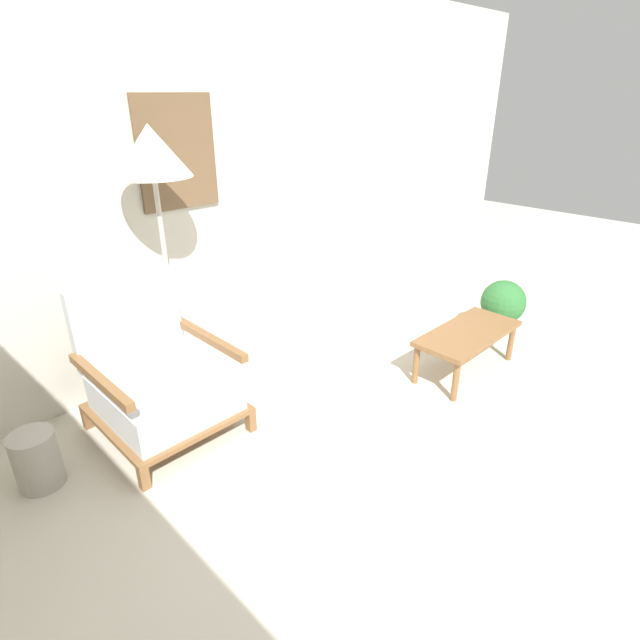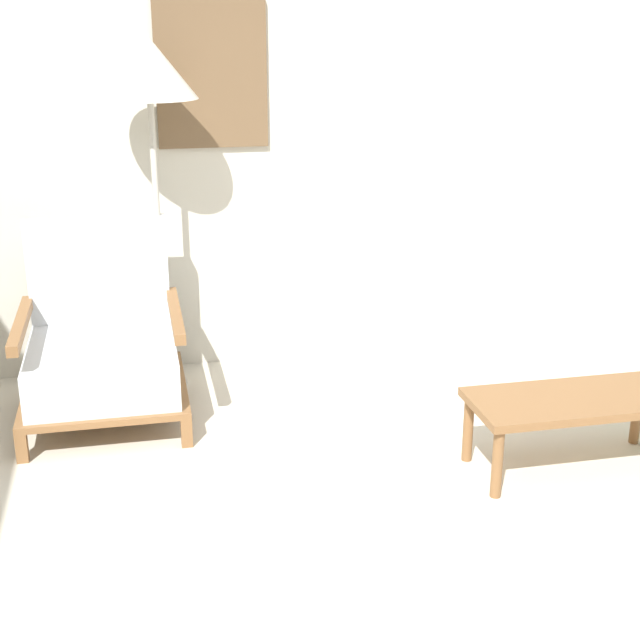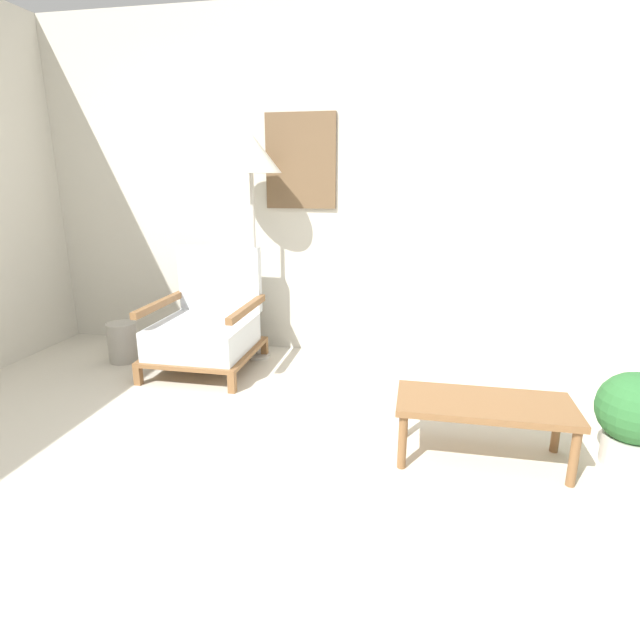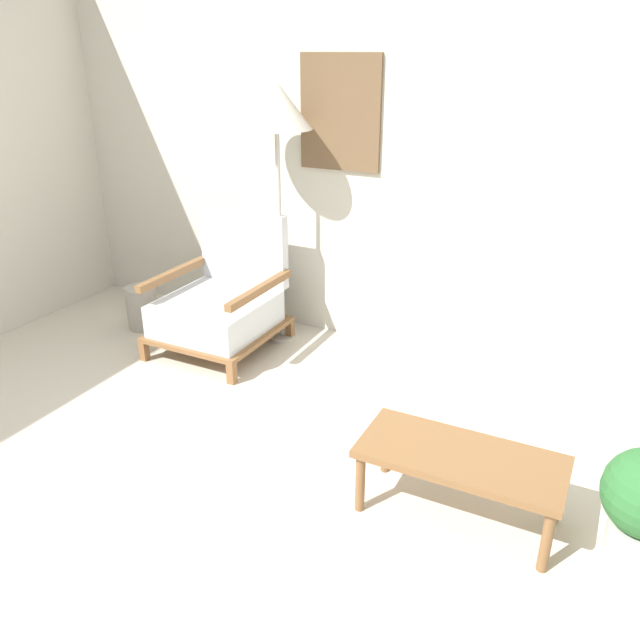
{
  "view_description": "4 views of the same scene",
  "coord_description": "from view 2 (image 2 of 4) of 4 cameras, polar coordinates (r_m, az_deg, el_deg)",
  "views": [
    {
      "loc": [
        -2.05,
        -0.88,
        1.92
      ],
      "look_at": [
        0.04,
        1.22,
        0.55
      ],
      "focal_mm": 28.0,
      "sensor_mm": 36.0,
      "label": 1
    },
    {
      "loc": [
        -0.74,
        -2.44,
        1.83
      ],
      "look_at": [
        0.04,
        1.22,
        0.55
      ],
      "focal_mm": 50.0,
      "sensor_mm": 36.0,
      "label": 2
    },
    {
      "loc": [
        0.64,
        -1.78,
        1.42
      ],
      "look_at": [
        0.04,
        1.22,
        0.55
      ],
      "focal_mm": 28.0,
      "sensor_mm": 36.0,
      "label": 3
    },
    {
      "loc": [
        1.47,
        -1.6,
        1.93
      ],
      "look_at": [
        0.04,
        1.22,
        0.55
      ],
      "focal_mm": 35.0,
      "sensor_mm": 36.0,
      "label": 4
    }
  ],
  "objects": [
    {
      "name": "coffee_table",
      "position": [
        3.88,
        15.97,
        -5.33
      ],
      "size": [
        0.88,
        0.4,
        0.33
      ],
      "color": "brown",
      "rests_on": "ground_plane"
    },
    {
      "name": "wall_back",
      "position": [
        4.76,
        -3.19,
        13.08
      ],
      "size": [
        8.0,
        0.09,
        2.7
      ],
      "color": "beige",
      "rests_on": "ground_plane"
    },
    {
      "name": "ground_plane",
      "position": [
        3.14,
        4.1,
        -16.88
      ],
      "size": [
        14.0,
        14.0,
        0.0
      ],
      "primitive_type": "plane",
      "color": "beige"
    },
    {
      "name": "floor_lamp",
      "position": [
        4.38,
        -10.9,
        15.03
      ],
      "size": [
        0.46,
        0.46,
        1.75
      ],
      "color": "#B7B2A8",
      "rests_on": "ground_plane"
    },
    {
      "name": "armchair",
      "position": [
        4.34,
        -13.75,
        -1.88
      ],
      "size": [
        0.76,
        0.79,
        0.9
      ],
      "color": "brown",
      "rests_on": "ground_plane"
    }
  ]
}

